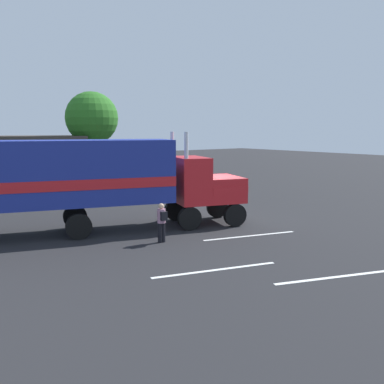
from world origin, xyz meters
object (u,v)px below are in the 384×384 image
parked_bus (71,164)px  semi_truck (78,177)px  person_bystander (162,221)px  tree_right (92,118)px

parked_bus → semi_truck: bearing=-110.2°
person_bystander → tree_right: size_ratio=0.20×
semi_truck → tree_right: 22.69m
parked_bus → person_bystander: bearing=-98.7°
semi_truck → person_bystander: 4.43m
semi_truck → tree_right: bearing=64.1°
parked_bus → tree_right: 10.34m
semi_truck → person_bystander: bearing=-60.0°
person_bystander → parked_bus: bearing=81.3°
parked_bus → tree_right: bearing=56.5°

